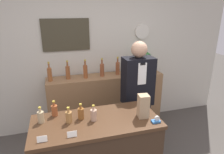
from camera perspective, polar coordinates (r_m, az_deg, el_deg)
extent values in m
cube|color=beige|center=(3.51, -5.48, 6.66)|extent=(5.20, 0.06, 2.70)
cube|color=#3C3626|center=(3.36, -13.02, 11.64)|extent=(0.76, 0.02, 0.51)
cylinder|color=beige|center=(3.68, 8.59, 12.72)|extent=(0.26, 0.03, 0.26)
cube|color=#8E6642|center=(3.59, -1.68, -7.27)|extent=(1.98, 0.39, 1.01)
cube|color=#442B1A|center=(2.22, -4.56, -12.67)|extent=(1.37, 0.63, 0.04)
cube|color=black|center=(3.16, 6.81, -13.78)|extent=(0.32, 0.26, 0.79)
cube|color=black|center=(2.83, 7.39, -1.19)|extent=(0.43, 0.26, 0.68)
cube|color=white|center=(2.67, 8.62, 0.90)|extent=(0.12, 0.01, 0.30)
cube|color=black|center=(2.63, 8.80, 3.71)|extent=(0.07, 0.01, 0.03)
sphere|color=tan|center=(2.71, 7.79, 7.81)|extent=(0.22, 0.22, 0.22)
cylinder|color=#4C3D2D|center=(3.64, 9.06, 2.43)|extent=(0.20, 0.20, 0.12)
sphere|color=#2D6B2D|center=(3.60, 9.21, 5.08)|extent=(0.27, 0.27, 0.27)
cube|color=tan|center=(2.23, 8.92, -8.22)|extent=(0.12, 0.12, 0.26)
cube|color=#2D66A8|center=(2.21, 12.39, -12.26)|extent=(0.09, 0.06, 0.02)
cylinder|color=silver|center=(2.20, 12.74, -11.46)|extent=(0.06, 0.02, 0.06)
cube|color=white|center=(1.99, -19.34, -16.40)|extent=(0.09, 0.02, 0.06)
cube|color=white|center=(1.98, -11.34, -15.73)|extent=(0.09, 0.02, 0.06)
cylinder|color=tan|center=(2.27, -19.68, -10.75)|extent=(0.07, 0.07, 0.12)
cylinder|color=tan|center=(2.23, -19.92, -8.89)|extent=(0.03, 0.03, 0.04)
cylinder|color=#B29933|center=(2.21, -20.00, -8.22)|extent=(0.03, 0.03, 0.01)
cylinder|color=brown|center=(2.35, -16.10, -9.21)|extent=(0.07, 0.07, 0.12)
cylinder|color=brown|center=(2.31, -16.29, -7.40)|extent=(0.03, 0.03, 0.04)
cylinder|color=#B29933|center=(2.30, -16.36, -6.75)|extent=(0.03, 0.03, 0.01)
cylinder|color=#A0713E|center=(2.18, -12.23, -11.21)|extent=(0.07, 0.07, 0.12)
cylinder|color=#A0713E|center=(2.14, -12.38, -9.29)|extent=(0.03, 0.03, 0.04)
cylinder|color=#B29933|center=(2.13, -12.44, -8.60)|extent=(0.03, 0.03, 0.01)
cylinder|color=brown|center=(2.23, -8.87, -10.30)|extent=(0.07, 0.07, 0.12)
cylinder|color=brown|center=(2.19, -8.98, -8.41)|extent=(0.03, 0.03, 0.04)
cylinder|color=#B29933|center=(2.18, -9.02, -7.73)|extent=(0.03, 0.03, 0.01)
cylinder|color=tan|center=(2.18, -5.28, -10.78)|extent=(0.07, 0.07, 0.12)
cylinder|color=tan|center=(2.14, -5.35, -8.85)|extent=(0.03, 0.03, 0.04)
cylinder|color=#B29933|center=(2.13, -5.37, -8.17)|extent=(0.03, 0.03, 0.01)
cylinder|color=brown|center=(3.27, -17.37, 0.66)|extent=(0.07, 0.07, 0.21)
cylinder|color=brown|center=(3.23, -17.62, 3.08)|extent=(0.03, 0.03, 0.07)
cylinder|color=#B29933|center=(3.21, -17.71, 3.93)|extent=(0.03, 0.03, 0.02)
cylinder|color=brown|center=(3.28, -12.49, 1.19)|extent=(0.07, 0.07, 0.21)
cylinder|color=brown|center=(3.24, -12.67, 3.59)|extent=(0.03, 0.03, 0.07)
cylinder|color=#B29933|center=(3.23, -12.73, 4.44)|extent=(0.03, 0.03, 0.02)
cylinder|color=brown|center=(3.29, -7.59, 1.51)|extent=(0.07, 0.07, 0.21)
cylinder|color=brown|center=(3.25, -7.70, 3.92)|extent=(0.03, 0.03, 0.07)
cylinder|color=#B29933|center=(3.23, -7.74, 4.77)|extent=(0.03, 0.03, 0.02)
cylinder|color=brown|center=(3.34, -2.86, 1.96)|extent=(0.07, 0.07, 0.21)
cylinder|color=brown|center=(3.30, -2.90, 4.33)|extent=(0.03, 0.03, 0.07)
cylinder|color=#B29933|center=(3.29, -2.91, 5.17)|extent=(0.03, 0.03, 0.02)
cylinder|color=brown|center=(3.44, 1.61, 2.46)|extent=(0.07, 0.07, 0.21)
cylinder|color=brown|center=(3.40, 1.63, 4.77)|extent=(0.03, 0.03, 0.07)
cylinder|color=#B29933|center=(3.39, 1.64, 5.58)|extent=(0.03, 0.03, 0.02)
cylinder|color=brown|center=(3.51, 6.09, 2.70)|extent=(0.07, 0.07, 0.21)
cylinder|color=brown|center=(3.47, 6.18, 4.97)|extent=(0.03, 0.03, 0.07)
cylinder|color=#B29933|center=(3.46, 6.21, 5.77)|extent=(0.03, 0.03, 0.02)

